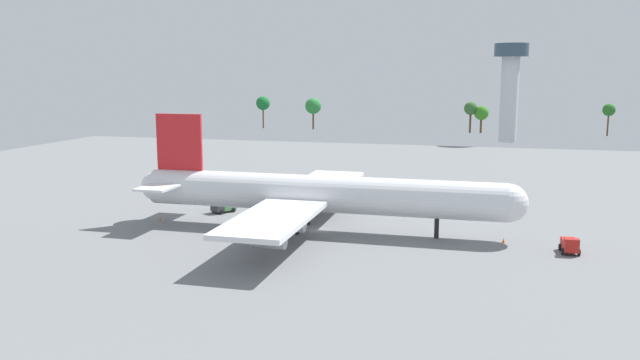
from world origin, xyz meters
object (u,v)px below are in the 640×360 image
(catering_truck, at_px, (570,245))
(safety_cone_nose, at_px, (503,241))
(cargo_loader, at_px, (223,206))
(control_tower, at_px, (510,82))
(cargo_airplane, at_px, (318,194))
(safety_cone_tail, at_px, (160,219))

(catering_truck, height_order, safety_cone_nose, catering_truck)
(safety_cone_nose, bearing_deg, cargo_loader, 169.57)
(catering_truck, distance_m, control_tower, 146.78)
(cargo_airplane, xyz_separation_m, safety_cone_tail, (-27.35, -0.01, -5.51))
(safety_cone_nose, xyz_separation_m, safety_cone_tail, (-55.46, 0.38, -0.07))
(catering_truck, relative_size, safety_cone_tail, 6.96)
(cargo_airplane, bearing_deg, safety_cone_tail, -179.97)
(cargo_airplane, height_order, safety_cone_nose, cargo_airplane)
(cargo_airplane, xyz_separation_m, control_tower, (32.70, 141.72, 15.28))
(catering_truck, height_order, safety_cone_tail, catering_truck)
(cargo_loader, height_order, catering_truck, catering_truck)
(cargo_loader, distance_m, control_tower, 144.61)
(control_tower, bearing_deg, catering_truck, -88.40)
(cargo_airplane, height_order, control_tower, control_tower)
(catering_truck, xyz_separation_m, safety_cone_tail, (-64.11, 3.64, -0.90))
(cargo_loader, relative_size, safety_cone_tail, 8.42)
(safety_cone_nose, bearing_deg, cargo_airplane, 179.19)
(cargo_loader, xyz_separation_m, safety_cone_tail, (-7.75, -8.40, -0.83))
(cargo_airplane, bearing_deg, control_tower, 77.01)
(cargo_loader, height_order, control_tower, control_tower)
(safety_cone_nose, xyz_separation_m, control_tower, (4.59, 142.12, 20.72))
(cargo_airplane, distance_m, safety_cone_tail, 27.90)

